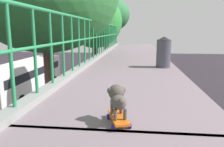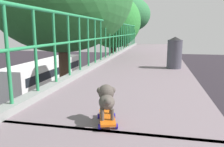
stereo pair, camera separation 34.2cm
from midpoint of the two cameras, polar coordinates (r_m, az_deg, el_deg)
The scene contains 7 objects.
car_red_taxi_fifth at distance 12.60m, azimuth -26.46°, elevation -15.04°, with size 1.91×3.91×1.66m.
city_bus at distance 22.55m, azimuth -21.42°, elevation -0.64°, with size 2.55×11.88×3.15m.
roadside_tree_far at distance 16.58m, azimuth -5.01°, elevation 12.81°, with size 3.94×3.94×8.55m.
roadside_tree_farthest at distance 25.71m, azimuth -1.84°, elevation 14.57°, with size 5.20×5.20×9.73m.
toy_skateboard at distance 2.38m, azimuth -2.56°, elevation -11.29°, with size 0.28×0.46×0.08m.
small_dog at distance 2.34m, azimuth -2.81°, elevation -6.22°, with size 0.24×0.37×0.32m.
litter_bin at distance 5.99m, azimuth 11.42°, elevation 5.45°, with size 0.38×0.38×0.81m.
Camera 1 is at (1.13, -0.83, 6.00)m, focal length 35.92 mm.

